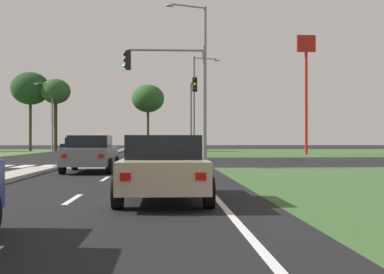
{
  "coord_description": "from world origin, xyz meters",
  "views": [
    {
      "loc": [
        5.66,
        -1.14,
        1.38
      ],
      "look_at": [
        7.53,
        33.62,
        1.6
      ],
      "focal_mm": 45.54,
      "sensor_mm": 36.0,
      "label": 1
    }
  ],
  "objects_px": {
    "car_silver_near": "(101,145)",
    "car_beige_sixth": "(164,167)",
    "traffic_signal_near_right": "(176,84)",
    "street_lamp_third": "(196,100)",
    "treeline_fourth": "(148,99)",
    "pedestrian_at_median": "(103,142)",
    "treeline_third": "(56,92)",
    "car_grey_third": "(91,153)",
    "car_maroon_fourth": "(94,145)",
    "treeline_second": "(30,89)",
    "car_navy_fifth": "(76,146)",
    "street_lamp_second": "(202,75)",
    "fastfood_pole_sign": "(306,67)",
    "street_lamp_fourth": "(51,112)",
    "traffic_signal_far_right": "(192,103)"
  },
  "relations": [
    {
      "from": "car_silver_near",
      "to": "car_beige_sixth",
      "type": "relative_size",
      "value": 0.94
    },
    {
      "from": "traffic_signal_near_right",
      "to": "street_lamp_third",
      "type": "xyz_separation_m",
      "value": [
        2.15,
        18.23,
        0.73
      ]
    },
    {
      "from": "car_silver_near",
      "to": "treeline_fourth",
      "type": "bearing_deg",
      "value": 179.93
    },
    {
      "from": "pedestrian_at_median",
      "to": "treeline_third",
      "type": "relative_size",
      "value": 0.19
    },
    {
      "from": "car_grey_third",
      "to": "car_maroon_fourth",
      "type": "height_order",
      "value": "car_maroon_fourth"
    },
    {
      "from": "treeline_second",
      "to": "car_navy_fifth",
      "type": "bearing_deg",
      "value": -64.09
    },
    {
      "from": "street_lamp_second",
      "to": "fastfood_pole_sign",
      "type": "distance_m",
      "value": 19.55
    },
    {
      "from": "treeline_third",
      "to": "fastfood_pole_sign",
      "type": "bearing_deg",
      "value": -28.92
    },
    {
      "from": "street_lamp_fourth",
      "to": "treeline_fourth",
      "type": "xyz_separation_m",
      "value": [
        11.76,
        1.14,
        1.81
      ]
    },
    {
      "from": "traffic_signal_far_right",
      "to": "car_navy_fifth",
      "type": "bearing_deg",
      "value": 142.79
    },
    {
      "from": "car_maroon_fourth",
      "to": "fastfood_pole_sign",
      "type": "distance_m",
      "value": 24.14
    },
    {
      "from": "car_grey_third",
      "to": "fastfood_pole_sign",
      "type": "relative_size",
      "value": 0.37
    },
    {
      "from": "street_lamp_fourth",
      "to": "fastfood_pole_sign",
      "type": "xyz_separation_m",
      "value": [
        27.5,
        -13.66,
        3.65
      ]
    },
    {
      "from": "car_silver_near",
      "to": "traffic_signal_near_right",
      "type": "height_order",
      "value": "traffic_signal_near_right"
    },
    {
      "from": "car_beige_sixth",
      "to": "traffic_signal_near_right",
      "type": "relative_size",
      "value": 0.73
    },
    {
      "from": "traffic_signal_far_right",
      "to": "street_lamp_third",
      "type": "xyz_separation_m",
      "value": [
        0.74,
        7.0,
        0.83
      ]
    },
    {
      "from": "car_beige_sixth",
      "to": "fastfood_pole_sign",
      "type": "height_order",
      "value": "fastfood_pole_sign"
    },
    {
      "from": "car_grey_third",
      "to": "car_navy_fifth",
      "type": "distance_m",
      "value": 22.5
    },
    {
      "from": "car_beige_sixth",
      "to": "traffic_signal_near_right",
      "type": "xyz_separation_m",
      "value": [
        0.58,
        13.34,
        3.43
      ]
    },
    {
      "from": "car_grey_third",
      "to": "treeline_fourth",
      "type": "bearing_deg",
      "value": 88.56
    },
    {
      "from": "traffic_signal_far_right",
      "to": "fastfood_pole_sign",
      "type": "relative_size",
      "value": 0.51
    },
    {
      "from": "traffic_signal_far_right",
      "to": "pedestrian_at_median",
      "type": "bearing_deg",
      "value": 140.44
    },
    {
      "from": "car_silver_near",
      "to": "treeline_second",
      "type": "distance_m",
      "value": 11.47
    },
    {
      "from": "car_silver_near",
      "to": "traffic_signal_near_right",
      "type": "bearing_deg",
      "value": 103.21
    },
    {
      "from": "car_grey_third",
      "to": "pedestrian_at_median",
      "type": "xyz_separation_m",
      "value": [
        -2.14,
        20.62,
        0.37
      ]
    },
    {
      "from": "car_silver_near",
      "to": "pedestrian_at_median",
      "type": "bearing_deg",
      "value": 97.86
    },
    {
      "from": "traffic_signal_far_right",
      "to": "car_beige_sixth",
      "type": "bearing_deg",
      "value": -94.63
    },
    {
      "from": "car_maroon_fourth",
      "to": "car_grey_third",
      "type": "bearing_deg",
      "value": 98.02
    },
    {
      "from": "street_lamp_second",
      "to": "car_maroon_fourth",
      "type": "bearing_deg",
      "value": 113.03
    },
    {
      "from": "pedestrian_at_median",
      "to": "street_lamp_third",
      "type": "bearing_deg",
      "value": 151.95
    },
    {
      "from": "car_silver_near",
      "to": "street_lamp_third",
      "type": "height_order",
      "value": "street_lamp_third"
    },
    {
      "from": "car_grey_third",
      "to": "car_maroon_fourth",
      "type": "bearing_deg",
      "value": 98.02
    },
    {
      "from": "car_silver_near",
      "to": "car_navy_fifth",
      "type": "height_order",
      "value": "car_navy_fifth"
    },
    {
      "from": "street_lamp_second",
      "to": "pedestrian_at_median",
      "type": "height_order",
      "value": "street_lamp_second"
    },
    {
      "from": "car_maroon_fourth",
      "to": "street_lamp_second",
      "type": "xyz_separation_m",
      "value": [
        10.16,
        -23.9,
        4.68
      ]
    },
    {
      "from": "fastfood_pole_sign",
      "to": "car_beige_sixth",
      "type": "bearing_deg",
      "value": -111.18
    },
    {
      "from": "treeline_fourth",
      "to": "car_maroon_fourth",
      "type": "bearing_deg",
      "value": -130.6
    },
    {
      "from": "street_lamp_fourth",
      "to": "fastfood_pole_sign",
      "type": "bearing_deg",
      "value": -26.42
    },
    {
      "from": "car_beige_sixth",
      "to": "treeline_fourth",
      "type": "distance_m",
      "value": 50.17
    },
    {
      "from": "car_navy_fifth",
      "to": "car_beige_sixth",
      "type": "bearing_deg",
      "value": 103.72
    },
    {
      "from": "car_silver_near",
      "to": "fastfood_pole_sign",
      "type": "relative_size",
      "value": 0.37
    },
    {
      "from": "car_beige_sixth",
      "to": "street_lamp_third",
      "type": "xyz_separation_m",
      "value": [
        2.73,
        31.57,
        4.16
      ]
    },
    {
      "from": "car_navy_fifth",
      "to": "treeline_third",
      "type": "relative_size",
      "value": 0.5
    },
    {
      "from": "car_maroon_fourth",
      "to": "fastfood_pole_sign",
      "type": "bearing_deg",
      "value": 159.09
    },
    {
      "from": "car_silver_near",
      "to": "car_maroon_fourth",
      "type": "height_order",
      "value": "car_maroon_fourth"
    },
    {
      "from": "traffic_signal_far_right",
      "to": "pedestrian_at_median",
      "type": "relative_size",
      "value": 3.43
    },
    {
      "from": "car_beige_sixth",
      "to": "treeline_third",
      "type": "bearing_deg",
      "value": 105.26
    },
    {
      "from": "car_beige_sixth",
      "to": "treeline_fourth",
      "type": "bearing_deg",
      "value": 92.52
    },
    {
      "from": "car_silver_near",
      "to": "traffic_signal_far_right",
      "type": "bearing_deg",
      "value": 111.56
    },
    {
      "from": "traffic_signal_far_right",
      "to": "street_lamp_second",
      "type": "xyz_separation_m",
      "value": [
        0.31,
        -5.31,
        1.4
      ]
    }
  ]
}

